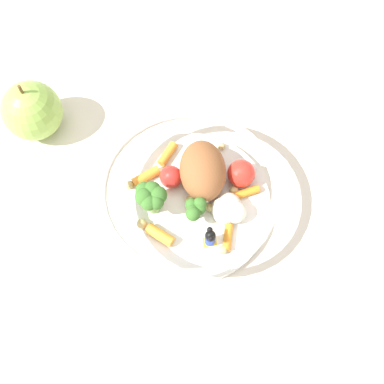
% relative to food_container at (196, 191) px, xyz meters
% --- Properties ---
extents(ground_plane, '(2.40, 2.40, 0.00)m').
position_rel_food_container_xyz_m(ground_plane, '(-0.01, 0.01, -0.03)').
color(ground_plane, silver).
extents(food_container, '(0.20, 0.20, 0.06)m').
position_rel_food_container_xyz_m(food_container, '(0.00, 0.00, 0.00)').
color(food_container, white).
rests_on(food_container, ground_plane).
extents(loose_apple, '(0.07, 0.07, 0.09)m').
position_rel_food_container_xyz_m(loose_apple, '(0.13, 0.18, 0.01)').
color(loose_apple, '#8CB74C').
rests_on(loose_apple, ground_plane).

